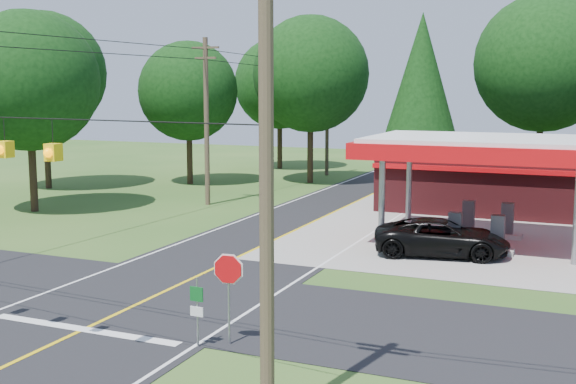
% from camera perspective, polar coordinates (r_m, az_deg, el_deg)
% --- Properties ---
extents(ground, '(120.00, 120.00, 0.00)m').
position_cam_1_polar(ground, '(25.08, -10.64, -8.20)').
color(ground, '#29521C').
rests_on(ground, ground).
extents(main_highway, '(8.00, 120.00, 0.02)m').
position_cam_1_polar(main_highway, '(25.07, -10.64, -8.18)').
color(main_highway, black).
rests_on(main_highway, ground).
extents(cross_road, '(70.00, 7.00, 0.02)m').
position_cam_1_polar(cross_road, '(25.07, -10.65, -8.17)').
color(cross_road, black).
rests_on(cross_road, ground).
extents(lane_center_yellow, '(0.15, 110.00, 0.00)m').
position_cam_1_polar(lane_center_yellow, '(25.07, -10.65, -8.15)').
color(lane_center_yellow, yellow).
rests_on(lane_center_yellow, main_highway).
extents(gas_canopy, '(10.60, 7.40, 4.88)m').
position_cam_1_polar(gas_canopy, '(33.36, 15.30, 3.17)').
color(gas_canopy, gray).
rests_on(gas_canopy, ground).
extents(convenience_store, '(16.40, 7.55, 3.80)m').
position_cam_1_polar(convenience_store, '(43.37, 18.32, 1.02)').
color(convenience_store, '#5A191E').
rests_on(convenience_store, ground).
extents(utility_pole_near_right, '(1.80, 0.30, 11.50)m').
position_cam_1_polar(utility_pole_near_right, '(14.30, -1.73, 3.94)').
color(utility_pole_near_right, '#473828').
rests_on(utility_pole_near_right, ground).
extents(utility_pole_far_left, '(1.80, 0.30, 10.00)m').
position_cam_1_polar(utility_pole_far_left, '(43.64, -6.46, 5.76)').
color(utility_pole_far_left, '#473828').
rests_on(utility_pole_far_left, ground).
extents(utility_pole_north, '(0.30, 0.30, 9.50)m').
position_cam_1_polar(utility_pole_north, '(58.51, 3.11, 5.96)').
color(utility_pole_north, '#473828').
rests_on(utility_pole_north, ground).
extents(treeline_backdrop, '(70.27, 51.59, 13.30)m').
position_cam_1_polar(treeline_backdrop, '(45.74, 7.10, 8.72)').
color(treeline_backdrop, '#332316').
rests_on(treeline_backdrop, ground).
extents(suv_car, '(6.52, 6.52, 1.55)m').
position_cam_1_polar(suv_car, '(31.12, 12.04, -3.56)').
color(suv_car, black).
rests_on(suv_car, ground).
extents(octagonal_stop_sign, '(0.89, 0.16, 2.59)m').
position_cam_1_polar(octagonal_stop_sign, '(19.83, -4.74, -6.67)').
color(octagonal_stop_sign, gray).
rests_on(octagonal_stop_sign, ground).
extents(route_sign_post, '(0.40, 0.09, 1.96)m').
position_cam_1_polar(route_sign_post, '(19.95, -7.20, -8.96)').
color(route_sign_post, gray).
rests_on(route_sign_post, ground).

